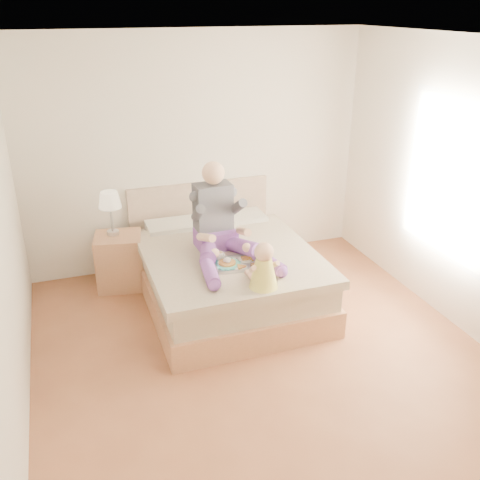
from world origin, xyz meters
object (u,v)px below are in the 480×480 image
object	(u,v)px
nightstand	(120,261)
adult	(220,227)
bed	(225,271)
tray	(236,262)
baby	(263,269)

from	to	relation	value
nightstand	adult	size ratio (longest dim) A/B	0.54
bed	tray	xyz separation A→B (m)	(-0.03, -0.46, 0.32)
adult	nightstand	bearing A→B (deg)	138.28
bed	tray	bearing A→B (deg)	-93.56
adult	baby	bearing A→B (deg)	-83.04
baby	nightstand	bearing A→B (deg)	119.97
nightstand	baby	size ratio (longest dim) A/B	1.43
adult	baby	size ratio (longest dim) A/B	2.63
adult	tray	world-z (taller)	adult
nightstand	tray	distance (m)	1.51
bed	adult	size ratio (longest dim) A/B	1.93
nightstand	tray	bearing A→B (deg)	-37.28
nightstand	adult	bearing A→B (deg)	-28.45
adult	baby	distance (m)	0.84
tray	adult	bearing A→B (deg)	104.18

